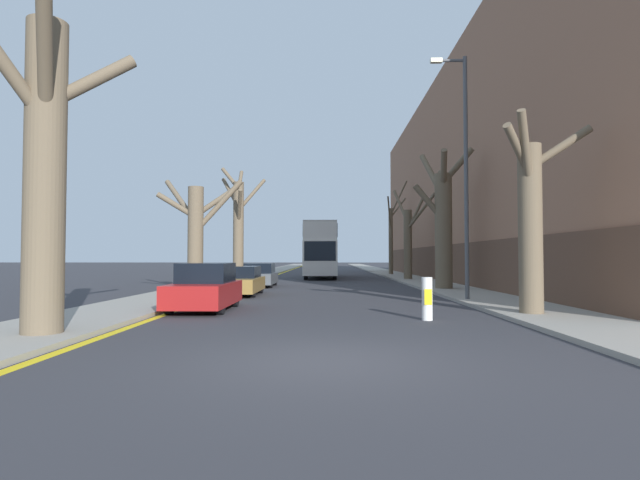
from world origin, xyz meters
TOP-DOWN VIEW (x-y plane):
  - ground_plane at (0.00, 0.00)m, footprint 300.00×300.00m
  - sidewalk_left at (-6.40, 50.00)m, footprint 2.99×120.00m
  - sidewalk_right at (6.40, 50.00)m, footprint 2.99×120.00m
  - building_facade_right at (12.89, 28.30)m, footprint 10.08×49.54m
  - kerb_line_stripe at (-4.73, 50.00)m, footprint 0.24×120.00m
  - street_tree_left_0 at (-5.84, 2.05)m, footprint 2.78×3.16m
  - street_tree_left_1 at (-5.89, 14.37)m, footprint 4.26×2.71m
  - street_tree_left_2 at (-5.93, 25.35)m, footprint 3.14×4.01m
  - street_tree_right_0 at (5.83, 5.95)m, footprint 2.76×1.65m
  - street_tree_right_1 at (5.98, 17.33)m, footprint 2.94×4.50m
  - street_tree_right_2 at (6.02, 28.20)m, footprint 2.34×4.96m
  - street_tree_right_3 at (6.13, 38.82)m, footprint 1.99×2.07m
  - double_decker_bus at (-0.45, 32.61)m, footprint 2.54×10.54m
  - parked_car_0 at (-3.86, 7.76)m, footprint 1.74×3.90m
  - parked_car_1 at (-3.86, 14.10)m, footprint 1.80×4.11m
  - parked_car_2 at (-3.86, 20.59)m, footprint 1.79×3.96m
  - lamp_post at (5.27, 10.74)m, footprint 1.40×0.20m
  - traffic_bollard at (2.75, 5.28)m, footprint 0.29×0.30m

SIDE VIEW (x-z plane):
  - ground_plane at x=0.00m, z-range 0.00..0.00m
  - kerb_line_stripe at x=-4.73m, z-range 0.00..0.01m
  - sidewalk_left at x=-6.40m, z-range 0.00..0.12m
  - sidewalk_right at x=6.40m, z-range 0.00..0.12m
  - traffic_bollard at x=2.75m, z-range 0.00..1.16m
  - parked_car_1 at x=-3.86m, z-range -0.03..1.26m
  - parked_car_2 at x=-3.86m, z-range -0.03..1.31m
  - parked_car_0 at x=-3.86m, z-range -0.05..1.46m
  - double_decker_bus at x=-0.45m, z-range 0.29..4.67m
  - street_tree_right_0 at x=5.83m, z-range -0.07..5.56m
  - street_tree_left_1 at x=-5.89m, z-range 0.08..5.62m
  - street_tree_right_2 at x=6.02m, z-range -0.39..6.49m
  - street_tree_right_1 at x=5.98m, z-range -0.20..7.31m
  - street_tree_left_0 at x=-5.84m, z-range -0.02..7.34m
  - street_tree_right_3 at x=6.13m, z-range -0.69..8.02m
  - street_tree_left_2 at x=-5.93m, z-range -0.02..7.84m
  - lamp_post at x=5.27m, z-range 0.47..9.86m
  - building_facade_right at x=12.89m, z-range -0.01..14.62m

